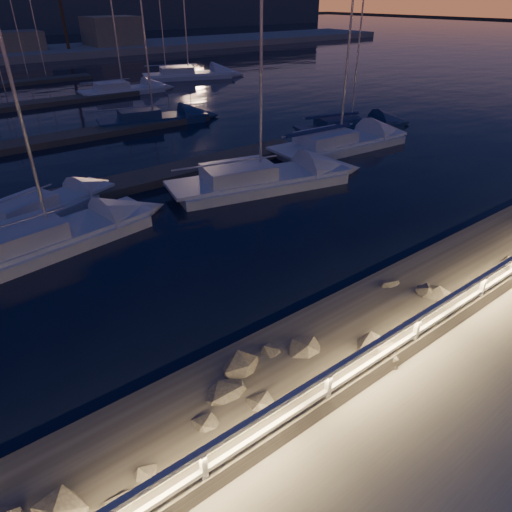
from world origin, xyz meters
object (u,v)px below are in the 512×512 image
at_px(sailboat_d, 337,142).
at_px(sailboat_k, 121,90).
at_px(sailboat_c, 256,179).
at_px(sailboat_l, 186,74).
at_px(sailboat_g, 151,118).
at_px(sailboat_f, 39,208).
at_px(sailboat_h, 348,126).
at_px(guard_rail, 389,343).
at_px(sailboat_b, 45,238).

relative_size(sailboat_d, sailboat_k, 1.15).
xyz_separation_m(sailboat_c, sailboat_l, (13.90, 30.73, 0.01)).
bearing_deg(sailboat_k, sailboat_g, -100.94).
relative_size(sailboat_d, sailboat_f, 1.39).
bearing_deg(sailboat_l, sailboat_h, -76.31).
distance_m(sailboat_g, sailboat_k, 12.39).
bearing_deg(sailboat_f, sailboat_d, -24.71).
distance_m(sailboat_c, sailboat_g, 14.60).
height_order(guard_rail, sailboat_l, sailboat_l).
relative_size(sailboat_c, sailboat_d, 0.98).
bearing_deg(sailboat_g, sailboat_c, -84.29).
relative_size(sailboat_f, sailboat_g, 0.85).
xyz_separation_m(guard_rail, sailboat_g, (7.11, 26.65, -0.96)).
distance_m(sailboat_b, sailboat_k, 30.34).
relative_size(sailboat_d, sailboat_h, 1.18).
distance_m(sailboat_f, sailboat_g, 15.87).
xyz_separation_m(guard_rail, sailboat_h, (16.82, 16.54, -0.97)).
bearing_deg(sailboat_l, sailboat_f, -110.47).
distance_m(sailboat_c, sailboat_d, 7.92).
bearing_deg(sailboat_l, sailboat_k, -136.79).
bearing_deg(sailboat_k, guard_rail, -101.97).
xyz_separation_m(sailboat_b, sailboat_g, (11.47, 14.68, -0.02)).
relative_size(sailboat_b, sailboat_f, 1.18).
bearing_deg(sailboat_g, sailboat_k, 88.51).
xyz_separation_m(sailboat_c, sailboat_f, (-9.26, 2.94, -0.06)).
xyz_separation_m(sailboat_b, sailboat_c, (9.88, 0.17, 0.02)).
bearing_deg(sailboat_g, guard_rail, -92.99).
distance_m(sailboat_b, sailboat_l, 38.99).
xyz_separation_m(sailboat_c, sailboat_k, (4.47, 26.56, -0.03)).
distance_m(sailboat_c, sailboat_k, 26.93).
distance_m(sailboat_f, sailboat_k, 27.32).
height_order(sailboat_k, sailboat_l, sailboat_l).
xyz_separation_m(sailboat_f, sailboat_l, (23.16, 27.79, 0.07)).
bearing_deg(sailboat_l, sailboat_c, -95.00).
height_order(sailboat_b, sailboat_f, sailboat_b).
bearing_deg(sailboat_d, sailboat_g, 119.68).
bearing_deg(sailboat_d, sailboat_k, 101.22).
xyz_separation_m(guard_rail, sailboat_c, (5.52, 12.14, -0.91)).
bearing_deg(sailboat_c, sailboat_f, 175.48).
xyz_separation_m(sailboat_d, sailboat_f, (-16.93, 0.96, -0.05)).
xyz_separation_m(guard_rail, sailboat_d, (13.19, 14.12, -0.93)).
xyz_separation_m(guard_rail, sailboat_b, (-4.36, 11.97, -0.93)).
relative_size(sailboat_c, sailboat_k, 1.12).
xyz_separation_m(sailboat_c, sailboat_h, (11.30, 4.40, -0.06)).
distance_m(sailboat_c, sailboat_h, 12.12).
bearing_deg(sailboat_f, guard_rail, -97.53).
bearing_deg(sailboat_k, sailboat_f, -117.67).
height_order(sailboat_c, sailboat_d, sailboat_d).
height_order(sailboat_h, sailboat_l, sailboat_l).
relative_size(sailboat_f, sailboat_l, 0.67).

